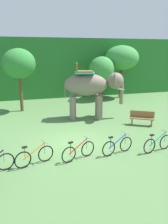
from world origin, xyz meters
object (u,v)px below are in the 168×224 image
at_px(bike_blue, 117,146).
at_px(bike_red, 78,151).
at_px(bike_teal, 157,143).
at_px(tree_far_right, 19,64).
at_px(tree_right, 102,70).
at_px(bike_orange, 35,156).
at_px(wooden_bench, 142,118).
at_px(elephant, 91,87).
at_px(tree_center_left, 122,58).

bearing_deg(bike_blue, bike_red, -179.09).
bearing_deg(bike_teal, tree_far_right, 121.11).
bearing_deg(tree_right, bike_orange, -122.51).
relative_size(bike_red, bike_blue, 0.97).
height_order(tree_far_right, wooden_bench, tree_far_right).
height_order(tree_right, bike_orange, tree_right).
bearing_deg(bike_red, tree_right, 64.62).
xyz_separation_m(bike_red, wooden_bench, (5.10, 3.43, 0.09)).
distance_m(elephant, bike_teal, 6.53).
xyz_separation_m(tree_right, tree_center_left, (2.28, 0.56, 1.03)).
relative_size(elephant, bike_red, 2.62).
bearing_deg(wooden_bench, bike_blue, -133.79).
distance_m(bike_orange, wooden_bench, 7.72).
height_order(tree_right, wooden_bench, tree_right).
bearing_deg(bike_orange, wooden_bench, 25.93).
height_order(tree_right, bike_red, tree_right).
xyz_separation_m(bike_teal, wooden_bench, (1.37, 3.69, 0.09)).
bearing_deg(tree_right, tree_far_right, -163.31).
relative_size(tree_far_right, tree_center_left, 0.93).
distance_m(bike_orange, bike_teal, 5.58).
height_order(bike_blue, wooden_bench, bike_blue).
xyz_separation_m(elephant, bike_teal, (1.22, -6.15, -1.82)).
xyz_separation_m(tree_center_left, bike_blue, (-5.91, -12.05, -3.50)).
bearing_deg(bike_teal, bike_blue, 171.30).
bearing_deg(bike_red, elephant, 66.90).
distance_m(tree_far_right, bike_red, 10.03).
relative_size(bike_red, wooden_bench, 1.09).
relative_size(elephant, bike_teal, 2.52).
height_order(bike_orange, bike_blue, same).
distance_m(tree_right, tree_center_left, 2.57).
bearing_deg(elephant, wooden_bench, -43.57).
bearing_deg(bike_teal, tree_center_left, 71.98).
distance_m(tree_center_left, elephant, 8.28).
xyz_separation_m(bike_orange, bike_red, (1.84, -0.05, 0.00)).
bearing_deg(tree_center_left, tree_far_right, -163.99).
distance_m(tree_far_right, tree_right, 7.85).
distance_m(tree_far_right, bike_teal, 11.60).
bearing_deg(tree_far_right, elephant, -36.76).
bearing_deg(bike_teal, wooden_bench, 69.67).
distance_m(tree_right, wooden_bench, 8.44).
bearing_deg(tree_far_right, wooden_bench, -39.39).
bearing_deg(tree_center_left, bike_orange, -128.57).
xyz_separation_m(tree_right, bike_teal, (-1.73, -11.78, -2.47)).
xyz_separation_m(bike_red, bike_blue, (1.84, 0.03, 0.00)).
bearing_deg(elephant, bike_blue, -96.55).
bearing_deg(elephant, tree_center_left, 49.78).
xyz_separation_m(elephant, wooden_bench, (2.59, -2.46, -1.72)).
height_order(elephant, bike_teal, elephant).
height_order(tree_far_right, bike_teal, tree_far_right).
relative_size(bike_blue, wooden_bench, 1.12).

